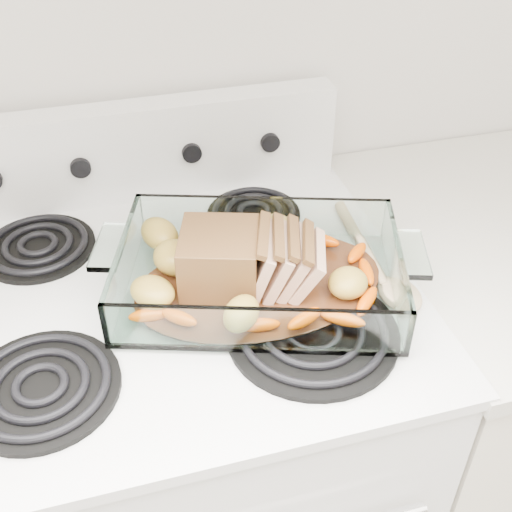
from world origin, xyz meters
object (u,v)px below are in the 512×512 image
object	(u,v)px
electric_range	(184,459)
baking_dish	(259,277)
counter_right	(476,394)
pork_roast	(240,265)

from	to	relation	value
electric_range	baking_dish	distance (m)	0.51
counter_right	baking_dish	bearing A→B (deg)	-174.91
electric_range	pork_roast	xyz separation A→B (m)	(0.11, -0.05, 0.52)
counter_right	baking_dish	world-z (taller)	baking_dish
counter_right	electric_range	bearing A→B (deg)	179.90
electric_range	counter_right	bearing A→B (deg)	-0.10
baking_dish	electric_range	bearing A→B (deg)	179.25
electric_range	counter_right	world-z (taller)	electric_range
counter_right	pork_roast	xyz separation A→B (m)	(-0.55, -0.05, 0.53)
pork_roast	electric_range	bearing A→B (deg)	145.45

